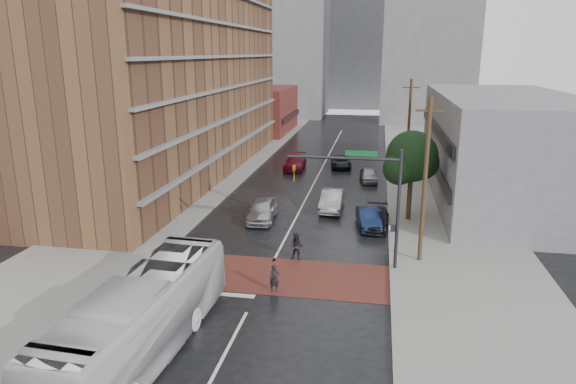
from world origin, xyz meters
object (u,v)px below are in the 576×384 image
at_px(car_travel_a, 262,210).
at_px(suv_travel, 341,162).
at_px(pedestrian_a, 275,278).
at_px(car_travel_b, 332,200).
at_px(car_parked_near, 368,218).
at_px(pedestrian_b, 297,247).
at_px(car_parked_far, 368,175).
at_px(car_parked_mid, 375,219).
at_px(transit_bus, 141,318).
at_px(car_travel_c, 295,162).

distance_m(car_travel_a, suv_travel, 20.25).
bearing_deg(pedestrian_a, car_travel_b, 61.56).
height_order(car_travel_b, suv_travel, car_travel_b).
relative_size(car_travel_b, car_parked_near, 1.17).
height_order(pedestrian_b, car_travel_b, pedestrian_b).
bearing_deg(car_parked_far, pedestrian_b, -107.61).
bearing_deg(car_parked_mid, car_travel_a, -176.86).
height_order(transit_bus, car_parked_mid, transit_bus).
xyz_separation_m(car_travel_a, car_parked_near, (7.98, -0.15, -0.13)).
bearing_deg(pedestrian_a, car_parked_near, 45.55).
relative_size(pedestrian_b, car_parked_mid, 0.38).
bearing_deg(pedestrian_a, pedestrian_b, 61.75).
height_order(transit_bus, car_travel_a, transit_bus).
height_order(pedestrian_a, car_travel_c, pedestrian_a).
distance_m(pedestrian_b, car_parked_near, 8.16).
distance_m(transit_bus, car_travel_c, 36.53).
bearing_deg(car_travel_a, car_parked_far, 58.17).
bearing_deg(suv_travel, car_parked_near, -86.69).
height_order(transit_bus, car_parked_near, transit_bus).
relative_size(car_parked_near, car_parked_mid, 0.92).
xyz_separation_m(transit_bus, car_travel_b, (5.87, 22.12, -0.92)).
bearing_deg(pedestrian_b, car_travel_b, 94.77).
distance_m(car_travel_b, suv_travel, 16.13).
xyz_separation_m(transit_bus, suv_travel, (5.38, 38.24, -1.08)).
xyz_separation_m(pedestrian_a, car_travel_a, (-3.32, 11.65, 0.05)).
xyz_separation_m(transit_bus, car_parked_mid, (9.39, 18.33, -1.07)).
distance_m(transit_bus, suv_travel, 38.63).
distance_m(pedestrian_a, pedestrian_b, 4.52).
relative_size(pedestrian_b, suv_travel, 0.37).
bearing_deg(transit_bus, car_parked_far, 78.25).
relative_size(pedestrian_a, car_travel_a, 0.32).
relative_size(car_travel_c, car_parked_mid, 1.12).
relative_size(pedestrian_a, car_travel_c, 0.30).
xyz_separation_m(pedestrian_a, car_parked_far, (4.30, 25.45, -0.10)).
bearing_deg(suv_travel, car_parked_far, -68.69).
relative_size(pedestrian_a, pedestrian_b, 0.88).
relative_size(pedestrian_a, suv_travel, 0.33).
height_order(suv_travel, car_parked_near, car_parked_near).
bearing_deg(car_parked_near, transit_bus, -125.02).
bearing_deg(pedestrian_b, car_travel_a, 128.76).
bearing_deg(transit_bus, car_travel_c, 92.34).
distance_m(car_parked_near, car_parked_far, 13.95).
xyz_separation_m(car_travel_c, car_parked_near, (8.43, -18.19, -0.05)).
bearing_deg(car_travel_c, car_travel_b, -70.21).
height_order(pedestrian_a, suv_travel, pedestrian_a).
bearing_deg(car_parked_near, car_travel_b, 119.66).
bearing_deg(car_travel_b, car_travel_c, 110.76).
bearing_deg(transit_bus, car_travel_a, 90.20).
xyz_separation_m(pedestrian_a, pedestrian_b, (0.46, 4.50, 0.11)).
height_order(car_travel_a, car_parked_mid, car_travel_a).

